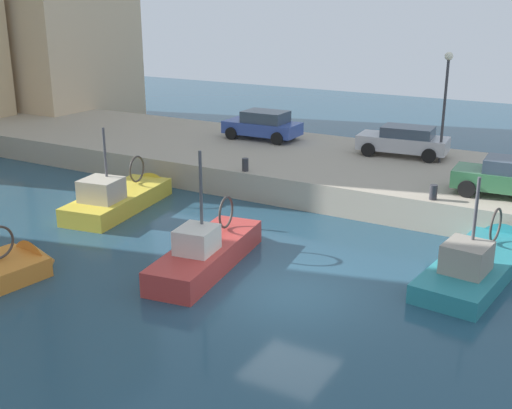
{
  "coord_description": "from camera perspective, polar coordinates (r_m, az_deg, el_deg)",
  "views": [
    {
      "loc": [
        -15.11,
        -7.58,
        8.23
      ],
      "look_at": [
        3.58,
        3.28,
        1.2
      ],
      "focal_mm": 44.82,
      "sensor_mm": 36.0,
      "label": 1
    }
  ],
  "objects": [
    {
      "name": "quay_wall",
      "position": [
        28.7,
        13.75,
        2.07
      ],
      "size": [
        9.0,
        56.0,
        1.2
      ],
      "primitive_type": "cube",
      "color": "#ADA08C",
      "rests_on": "ground"
    },
    {
      "name": "parked_car_green",
      "position": [
        25.28,
        21.84,
        2.26
      ],
      "size": [
        2.04,
        4.06,
        1.42
      ],
      "color": "#387547",
      "rests_on": "quay_wall"
    },
    {
      "name": "fishing_boat_yellow",
      "position": [
        26.84,
        -11.75,
        0.05
      ],
      "size": [
        6.4,
        2.81,
        4.39
      ],
      "color": "gold",
      "rests_on": "ground"
    },
    {
      "name": "quay_streetlamp",
      "position": [
        29.18,
        16.59,
        9.84
      ],
      "size": [
        0.36,
        0.36,
        4.83
      ],
      "color": "#38383D",
      "rests_on": "quay_wall"
    },
    {
      "name": "fishing_boat_red",
      "position": [
        20.84,
        -4.04,
        -4.97
      ],
      "size": [
        6.41,
        2.44,
        4.65
      ],
      "color": "#BC3833",
      "rests_on": "ground"
    },
    {
      "name": "parked_car_blue",
      "position": [
        33.27,
        0.64,
        7.12
      ],
      "size": [
        2.05,
        3.96,
        1.47
      ],
      "color": "#334C9E",
      "rests_on": "quay_wall"
    },
    {
      "name": "water_surface",
      "position": [
        18.8,
        3.2,
        -7.98
      ],
      "size": [
        80.0,
        80.0,
        0.0
      ],
      "primitive_type": "plane",
      "color": "navy",
      "rests_on": "ground"
    },
    {
      "name": "mooring_bollard_north",
      "position": [
        27.1,
        -0.97,
        3.58
      ],
      "size": [
        0.28,
        0.28,
        0.55
      ],
      "primitive_type": "cylinder",
      "color": "#2D2D33",
      "rests_on": "quay_wall"
    },
    {
      "name": "mooring_bollard_mid",
      "position": [
        24.11,
        15.55,
        1.06
      ],
      "size": [
        0.28,
        0.28,
        0.55
      ],
      "primitive_type": "cylinder",
      "color": "#2D2D33",
      "rests_on": "quay_wall"
    },
    {
      "name": "parked_car_silver",
      "position": [
        30.46,
        13.06,
        5.58
      ],
      "size": [
        2.16,
        4.2,
        1.38
      ],
      "color": "#B7B7BC",
      "rests_on": "quay_wall"
    },
    {
      "name": "fishing_boat_teal",
      "position": [
        21.36,
        19.34,
        -5.42
      ],
      "size": [
        6.92,
        2.72,
        4.23
      ],
      "color": "teal",
      "rests_on": "ground"
    }
  ]
}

